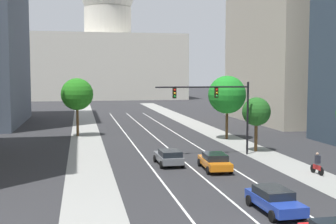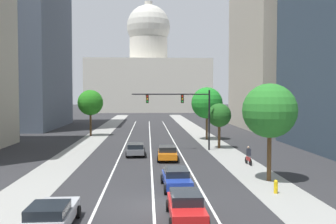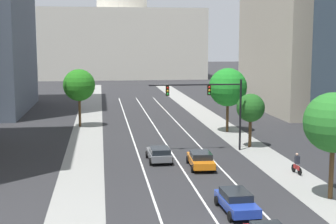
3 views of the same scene
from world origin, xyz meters
The scene contains 16 objects.
ground_plane centered at (0.00, 40.00, 0.00)m, with size 400.00×400.00×0.00m, color #2B2B2D.
sidewalk_left centered at (-8.38, 35.00, 0.01)m, with size 3.65×130.00×0.01m, color gray.
sidewalk_right centered at (8.38, 35.00, 0.01)m, with size 3.65×130.00×0.01m, color gray.
lane_stripe_left centered at (-3.28, 25.00, 0.01)m, with size 0.16×90.00×0.01m, color white.
lane_stripe_center centered at (0.00, 25.00, 0.01)m, with size 0.16×90.00×0.01m, color white.
lane_stripe_right centered at (3.28, 25.00, 0.01)m, with size 0.16×90.00×0.01m, color white.
capitol_building centered at (0.00, 126.49, 14.57)m, with size 46.92×25.42×42.99m.
car_blue centered at (1.64, 4.10, 0.72)m, with size 2.08×4.55×1.34m.
car_orange centered at (1.64, 15.53, 0.73)m, with size 2.20×4.73×1.38m.
car_gray centered at (-1.63, 18.13, 0.73)m, with size 2.09×4.19×1.36m.
traffic_signal_mast centered at (3.99, 21.86, 5.12)m, with size 9.13×0.39×7.03m.
cyclist centered at (8.98, 12.46, 0.85)m, with size 0.39×1.70×1.72m.
street_tree_near_left centered at (-9.37, 38.09, 5.26)m, with size 4.00×4.00×7.28m.
street_tree_near_right centered at (8.20, 32.12, 5.31)m, with size 4.53×4.53×7.59m.
street_tree_mid_right centered at (8.31, 23.26, 4.00)m, with size 2.87×2.87×5.47m.
street_tree_far_right centered at (8.77, 5.95, 5.27)m, with size 4.08×4.08×7.33m.
Camera 3 is at (-6.72, -25.63, 10.67)m, focal length 53.83 mm.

